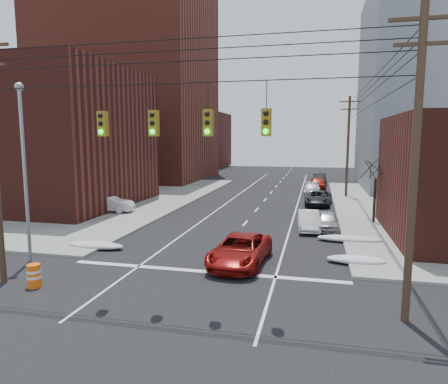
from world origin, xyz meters
The scene contains 26 objects.
ground centered at (0.00, 0.00, 0.00)m, with size 160.00×160.00×0.00m, color black.
sidewalk_nw centered at (-27.00, 27.00, 0.07)m, with size 40.00×40.00×0.15m, color gray.
building_brick_tall centered at (-24.00, 48.00, 15.00)m, with size 24.00×20.00×30.00m, color maroon.
building_brick_near centered at (-22.00, 22.00, 6.50)m, with size 20.00×16.00×13.00m, color #501E18.
building_brick_far centered at (-26.00, 74.00, 6.00)m, with size 22.00×18.00×12.00m, color #501E18.
building_glass centered at (24.00, 70.00, 11.00)m, with size 20.00×18.00×22.00m, color gray.
utility_pole_right centered at (8.50, 3.00, 5.78)m, with size 2.20×0.28×11.00m.
utility_pole_far centered at (8.50, 34.00, 5.78)m, with size 2.20×0.28×11.00m.
traffic_signals centered at (0.10, 2.97, 7.17)m, with size 17.00×0.42×2.02m.
street_light centered at (-9.50, 6.00, 5.54)m, with size 0.44×0.44×9.32m.
bare_tree centered at (9.59, 20.00, 2.32)m, with size 2.09×2.20×4.93m.
snow_nw centered at (-7.40, 9.00, 0.21)m, with size 3.50×1.08×0.42m, color silver.
snow_ne centered at (7.40, 9.50, 0.21)m, with size 3.00×1.08×0.42m, color silver.
snow_east_far centered at (7.40, 14.00, 0.21)m, with size 4.00×1.08×0.42m, color silver.
red_pickup centered at (1.50, 8.06, 0.76)m, with size 2.53×5.48×1.52m, color maroon.
parked_car_a centered at (6.10, 17.19, 0.64)m, with size 1.52×3.77×1.29m, color #B3B2B7.
parked_car_b centered at (4.80, 16.80, 0.69)m, with size 1.45×4.16×1.37m, color silver.
parked_car_c centered at (5.51, 27.81, 0.70)m, with size 2.31×5.01×1.39m, color black.
parked_car_d centered at (4.80, 34.85, 0.67)m, with size 1.89×4.64×1.35m, color #BABBC0.
parked_car_e centered at (5.39, 40.04, 0.78)m, with size 1.84×4.58×1.56m, color #9A190E.
parked_car_f centered at (5.69, 46.00, 0.79)m, with size 1.67×4.80×1.58m, color black.
lot_car_a centered at (-12.35, 19.25, 0.89)m, with size 1.56×4.46×1.47m, color silver.
lot_car_b centered at (-15.59, 29.99, 0.90)m, with size 2.50×5.43×1.51m, color silver.
lot_car_c centered at (-16.26, 18.52, 0.79)m, with size 1.81×4.44×1.29m, color black.
lot_car_d centered at (-17.07, 23.55, 0.83)m, with size 1.60×3.98×1.36m, color silver.
construction_barrel centered at (-6.75, 2.82, 0.53)m, with size 0.75×0.75×1.03m.
Camera 1 is at (5.24, -11.73, 6.54)m, focal length 32.00 mm.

